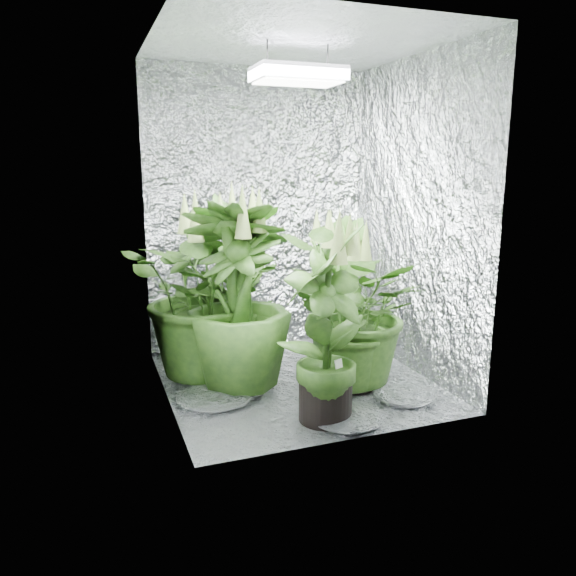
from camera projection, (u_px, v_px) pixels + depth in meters
The scene contains 12 objects.
ground at pixel (297, 382), 3.53m from camera, with size 1.60×1.60×0.00m, color silver.
walls at pixel (297, 223), 3.31m from camera, with size 1.62×1.62×2.00m.
ceiling at pixel (298, 42), 3.10m from camera, with size 1.60×1.60×0.01m, color silver.
grow_lamp at pixel (298, 75), 3.14m from camera, with size 0.50×0.30×0.22m.
plant_a at pixel (206, 291), 3.49m from camera, with size 1.08×1.08×1.19m.
plant_b at pixel (235, 282), 3.76m from camera, with size 0.81×0.81×1.22m.
plant_c at pixel (335, 291), 3.89m from camera, with size 0.65×0.65×1.06m.
plant_d at pixel (239, 298), 3.30m from camera, with size 0.79×0.79×1.22m.
plant_e at pixel (356, 311), 3.34m from camera, with size 1.09×1.09×1.01m.
plant_f at pixel (327, 327), 2.89m from camera, with size 0.75×0.75×1.12m.
circulation_fan at pixel (342, 324), 4.28m from camera, with size 0.18×0.28×0.34m.
plant_label at pixel (339, 367), 2.93m from camera, with size 0.05×0.01×0.08m, color white.
Camera 1 is at (-1.19, -3.10, 1.33)m, focal length 35.00 mm.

